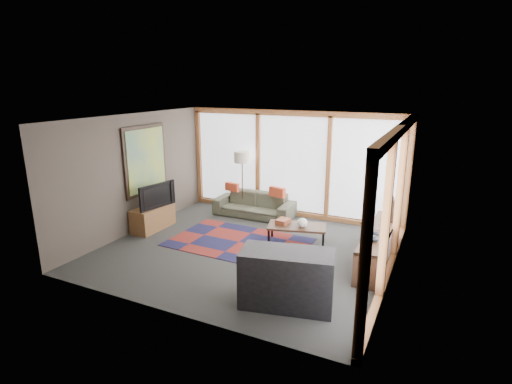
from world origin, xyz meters
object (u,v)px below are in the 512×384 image
at_px(bookshelf, 378,246).
at_px(television, 155,195).
at_px(sofa, 254,205).
at_px(coffee_table, 297,234).
at_px(floor_lamp, 242,182).
at_px(tv_console, 153,217).
at_px(bar_counter, 287,279).

bearing_deg(bookshelf, television, -174.55).
bearing_deg(sofa, bookshelf, -23.91).
height_order(coffee_table, bookshelf, bookshelf).
height_order(floor_lamp, television, floor_lamp).
height_order(floor_lamp, tv_console, floor_lamp).
distance_m(sofa, bar_counter, 4.18).
bearing_deg(bookshelf, tv_console, -174.73).
relative_size(coffee_table, bar_counter, 0.86).
xyz_separation_m(sofa, television, (-1.58, -1.82, 0.52)).
height_order(bookshelf, bar_counter, bar_counter).
bearing_deg(bookshelf, floor_lamp, 157.71).
xyz_separation_m(sofa, bookshelf, (3.23, -1.36, 0.01)).
xyz_separation_m(floor_lamp, tv_console, (-1.29, -1.93, -0.52)).
distance_m(sofa, television, 2.47).
distance_m(sofa, coffee_table, 1.98).
bearing_deg(coffee_table, bookshelf, -5.33).
xyz_separation_m(coffee_table, television, (-3.15, -0.61, 0.62)).
relative_size(television, bar_counter, 0.70).
height_order(floor_lamp, bar_counter, floor_lamp).
distance_m(floor_lamp, bar_counter, 4.51).
bearing_deg(floor_lamp, tv_console, -123.64).
height_order(sofa, tv_console, sofa).
distance_m(bookshelf, tv_console, 4.92).
height_order(coffee_table, tv_console, tv_console).
relative_size(floor_lamp, tv_console, 1.47).
distance_m(sofa, tv_console, 2.47).
relative_size(sofa, tv_console, 1.85).
xyz_separation_m(television, bar_counter, (3.82, -1.70, -0.38)).
xyz_separation_m(floor_lamp, bookshelf, (3.61, -1.48, -0.49)).
height_order(coffee_table, bar_counter, bar_counter).
relative_size(sofa, floor_lamp, 1.26).
xyz_separation_m(sofa, tv_console, (-1.67, -1.81, -0.02)).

